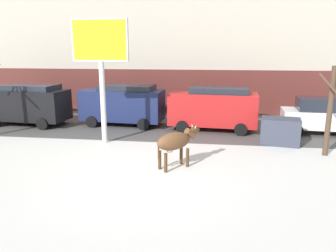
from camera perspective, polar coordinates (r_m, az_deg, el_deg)
The scene contains 12 objects.
ground_plane at distance 10.89m, azimuth -4.94°, elevation -9.73°, with size 120.00×120.00×0.00m, color silver.
road_strip at distance 17.89m, azimuth 0.19°, elevation -0.41°, with size 60.00×5.60×0.01m, color #514F4C.
building_facade at distance 23.98m, azimuth 2.32°, elevation 18.66°, with size 44.00×6.10×13.00m.
cow_brown at distance 11.77m, azimuth 1.31°, elevation -2.76°, with size 1.68×1.59×1.54m.
billboard at distance 14.89m, azimuth -11.81°, elevation 13.29°, with size 2.52×0.26×5.56m.
car_black_van at distance 20.24m, azimuth -23.48°, elevation 3.67°, with size 4.73×2.39×2.32m.
car_navy_van at distance 18.65m, azimuth -7.93°, elevation 3.92°, with size 4.73×2.39×2.32m.
car_red_van at distance 17.48m, azimuth 7.98°, elevation 3.28°, with size 4.73×2.39×2.32m.
car_white_hatchback at distance 18.33m, azimuth 24.77°, elevation 1.64°, with size 3.62×2.14×1.86m.
pedestrian_near_billboard at distance 20.59m, azimuth 4.64°, elevation 3.86°, with size 0.36×0.24×1.73m.
bare_tree_right_lot at distance 14.45m, azimuth 26.81°, elevation 2.95°, with size 1.36×1.08×3.67m.
dumpster at distance 15.69m, azimuth 19.13°, elevation -0.88°, with size 1.70×1.10×1.20m, color #383D4C.
Camera 1 is at (2.23, -9.77, 4.26)m, focal length 34.64 mm.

